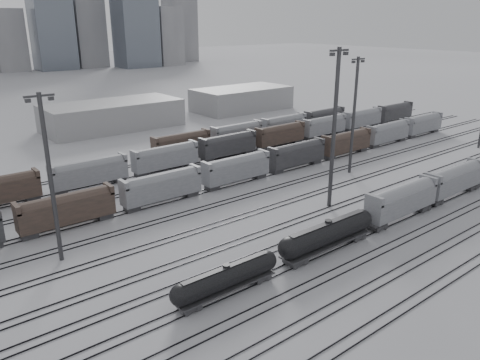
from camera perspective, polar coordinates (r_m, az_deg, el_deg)
ground at (r=68.28m, az=11.05°, el=-8.77°), size 900.00×900.00×0.00m
tracks at (r=79.39m, az=1.47°, el=-4.25°), size 220.00×71.50×0.16m
tank_car_a at (r=57.00m, az=-1.66°, el=-11.83°), size 15.35×2.56×3.79m
tank_car_b at (r=67.81m, az=10.64°, el=-6.47°), size 18.29×3.05×4.52m
hopper_car_a at (r=81.08m, az=19.12°, el=-2.22°), size 15.92×3.16×5.69m
hopper_car_b at (r=95.14m, az=24.66°, el=0.15°), size 15.84×3.15×5.67m
light_mast_b at (r=65.35m, az=-22.14°, el=0.47°), size 3.68×0.59×23.00m
light_mast_c at (r=80.60m, az=11.42°, el=6.49°), size 4.37×0.70×27.28m
light_mast_d at (r=100.97m, az=13.73°, el=7.91°), size 3.90×0.62×24.38m
bg_string_near at (r=93.73m, az=-0.46°, el=1.22°), size 151.00×3.00×5.60m
bg_string_mid at (r=111.76m, az=-1.49°, el=4.15°), size 151.00×3.00×5.60m
bg_string_far at (r=128.52m, az=2.60°, el=6.11°), size 66.00×3.00×5.60m
warehouse_mid at (r=147.54m, az=-15.24°, el=7.62°), size 40.00×18.00×8.00m
warehouse_right at (r=173.12m, az=0.22°, el=9.88°), size 35.00×18.00×8.00m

